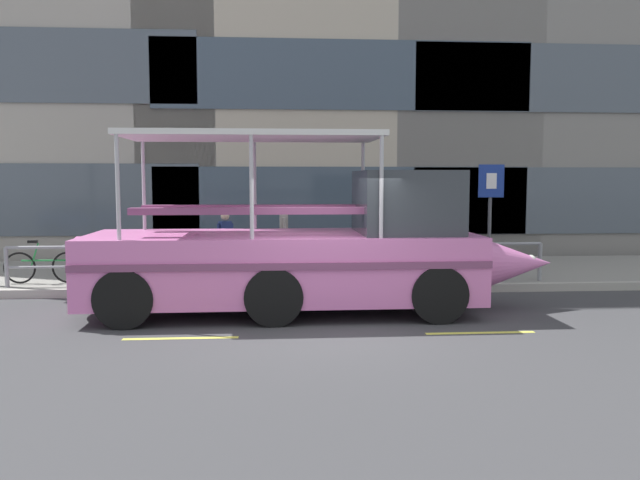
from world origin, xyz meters
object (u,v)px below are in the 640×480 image
object	(u,v)px
duck_tour_boat	(311,253)
pedestrian_near_bow	(455,238)
leaned_bicycle	(44,266)
pedestrian_mid_right	(225,237)
parking_sign	(490,201)
pedestrian_mid_left	(284,232)

from	to	relation	value
duck_tour_boat	pedestrian_near_bow	bearing A→B (deg)	38.76
leaned_bicycle	duck_tour_boat	size ratio (longest dim) A/B	0.20
duck_tour_boat	pedestrian_mid_right	xyz separation A→B (m)	(-1.84, 3.71, -0.02)
leaned_bicycle	duck_tour_boat	distance (m)	6.37
leaned_bicycle	pedestrian_mid_right	world-z (taller)	pedestrian_mid_right
parking_sign	duck_tour_boat	world-z (taller)	duck_tour_boat
parking_sign	duck_tour_boat	xyz separation A→B (m)	(-4.36, -2.77, -0.86)
duck_tour_boat	pedestrian_mid_left	size ratio (longest dim) A/B	5.23
pedestrian_mid_right	pedestrian_mid_left	bearing A→B (deg)	-3.96
parking_sign	pedestrian_near_bow	bearing A→B (deg)	173.05
pedestrian_mid_left	leaned_bicycle	bearing A→B (deg)	-169.71
duck_tour_boat	pedestrian_mid_right	bearing A→B (deg)	116.38
pedestrian_mid_right	parking_sign	bearing A→B (deg)	-8.63
duck_tour_boat	pedestrian_mid_right	size ratio (longest dim) A/B	5.85
pedestrian_near_bow	leaned_bicycle	bearing A→B (deg)	-178.65
leaned_bicycle	pedestrian_mid_left	xyz separation A→B (m)	(5.34, 0.97, 0.65)
pedestrian_near_bow	pedestrian_mid_right	bearing A→B (deg)	171.12
duck_tour_boat	pedestrian_mid_right	world-z (taller)	duck_tour_boat
parking_sign	pedestrian_mid_right	distance (m)	6.34
parking_sign	leaned_bicycle	bearing A→B (deg)	-179.30
leaned_bicycle	pedestrian_near_bow	xyz separation A→B (m)	(9.34, 0.22, 0.55)
parking_sign	pedestrian_mid_left	xyz separation A→B (m)	(-4.79, 0.84, -0.77)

